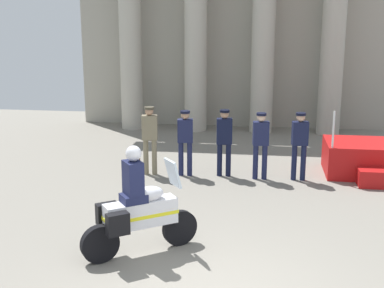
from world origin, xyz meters
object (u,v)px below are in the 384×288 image
(officer_in_row_1, at_px, (185,138))
(motorcycle_with_rider, at_px, (137,210))
(officer_in_row_0, at_px, (150,135))
(briefcase_on_ground, at_px, (137,166))
(officer_in_row_3, at_px, (261,140))
(officer_in_row_2, at_px, (224,137))
(officer_in_row_4, at_px, (300,141))

(officer_in_row_1, distance_m, motorcycle_with_rider, 4.59)
(officer_in_row_0, xyz_separation_m, briefcase_on_ground, (-0.38, 0.11, -0.85))
(briefcase_on_ground, bearing_deg, officer_in_row_1, -4.12)
(officer_in_row_0, relative_size, briefcase_on_ground, 4.84)
(officer_in_row_3, height_order, motorcycle_with_rider, motorcycle_with_rider)
(officer_in_row_2, bearing_deg, motorcycle_with_rider, 69.49)
(officer_in_row_3, xyz_separation_m, officer_in_row_4, (0.94, 0.05, 0.01))
(officer_in_row_0, distance_m, motorcycle_with_rider, 4.64)
(officer_in_row_2, distance_m, motorcycle_with_rider, 4.81)
(officer_in_row_4, relative_size, motorcycle_with_rider, 0.88)
(officer_in_row_4, bearing_deg, officer_in_row_1, -7.30)
(officer_in_row_1, relative_size, motorcycle_with_rider, 0.87)
(officer_in_row_1, distance_m, briefcase_on_ground, 1.51)
(officer_in_row_1, xyz_separation_m, officer_in_row_2, (0.97, 0.09, 0.01))
(officer_in_row_1, bearing_deg, officer_in_row_0, -5.90)
(officer_in_row_2, relative_size, briefcase_on_ground, 4.69)
(officer_in_row_2, relative_size, officer_in_row_3, 1.02)
(officer_in_row_1, bearing_deg, officer_in_row_4, 172.70)
(officer_in_row_0, height_order, officer_in_row_2, officer_in_row_0)
(officer_in_row_0, distance_m, officer_in_row_3, 2.76)
(officer_in_row_0, bearing_deg, officer_in_row_1, 174.10)
(officer_in_row_3, bearing_deg, motorcycle_with_rider, 58.94)
(officer_in_row_2, bearing_deg, officer_in_row_1, -1.94)
(motorcycle_with_rider, distance_m, briefcase_on_ground, 4.86)
(officer_in_row_2, height_order, motorcycle_with_rider, motorcycle_with_rider)
(officer_in_row_2, xyz_separation_m, officer_in_row_3, (0.90, -0.14, -0.01))
(officer_in_row_1, height_order, officer_in_row_2, officer_in_row_2)
(officer_in_row_3, xyz_separation_m, motorcycle_with_rider, (-1.99, -4.54, -0.19))
(officer_in_row_3, bearing_deg, officer_in_row_4, 175.72)
(officer_in_row_2, xyz_separation_m, briefcase_on_ground, (-2.24, -0.00, -0.82))
(officer_in_row_4, relative_size, briefcase_on_ground, 4.66)
(officer_in_row_4, bearing_deg, motorcycle_with_rider, 50.09)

